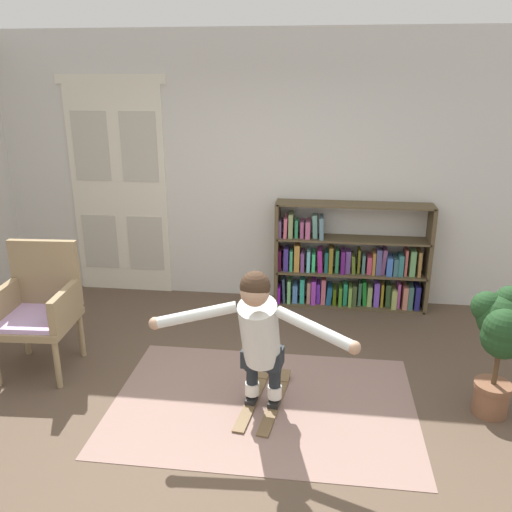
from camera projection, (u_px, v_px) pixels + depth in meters
name	position (u px, v px, depth m)	size (l,w,h in m)	color
ground_plane	(224.00, 434.00, 3.80)	(7.20, 7.20, 0.00)	brown
back_wall	(265.00, 171.00, 5.77)	(6.00, 0.10, 2.90)	silver
double_door	(119.00, 188.00, 5.99)	(1.22, 0.05, 2.45)	silver
rug	(263.00, 403.00, 4.15)	(2.35, 1.60, 0.01)	gray
bookshelf	(347.00, 266.00, 5.78)	(1.65, 0.30, 1.16)	brown
wicker_chair	(39.00, 305.00, 4.51)	(0.64, 0.64, 1.10)	#937B58
potted_plant	(501.00, 333.00, 3.83)	(0.39, 0.47, 1.00)	brown
skis_pair	(264.00, 399.00, 4.17)	(0.37, 0.86, 0.07)	brown
person_skier	(259.00, 331.00, 3.79)	(1.47, 0.64, 1.12)	white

